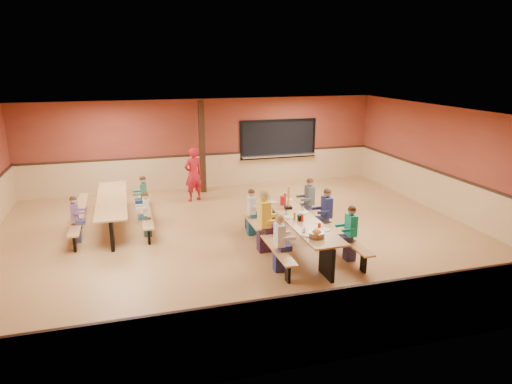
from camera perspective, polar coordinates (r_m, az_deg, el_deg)
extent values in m
plane|color=#9D6A3B|center=(11.24, -1.75, -5.79)|extent=(12.00, 12.00, 0.00)
cube|color=brown|center=(15.57, -6.39, 6.01)|extent=(12.00, 0.04, 3.00)
cube|color=brown|center=(6.32, 9.61, -9.25)|extent=(12.00, 0.04, 3.00)
cube|color=brown|center=(13.52, 23.69, 3.24)|extent=(0.04, 10.00, 3.00)
cube|color=white|center=(10.51, -1.89, 9.58)|extent=(12.00, 10.00, 0.04)
cube|color=black|center=(16.16, 2.80, 6.64)|extent=(2.60, 0.06, 1.20)
cube|color=silver|center=(16.18, 2.87, 4.59)|extent=(2.70, 0.28, 0.06)
cube|color=black|center=(14.95, -6.75, 5.59)|extent=(0.18, 0.18, 3.00)
cube|color=#B88249|center=(10.49, 5.41, -3.30)|extent=(0.75, 3.60, 0.04)
cube|color=black|center=(9.30, 8.85, -8.46)|extent=(0.08, 0.60, 0.70)
cube|color=black|center=(11.98, 2.67, -2.63)|extent=(0.08, 0.60, 0.70)
cube|color=#B88249|center=(10.33, 1.08, -5.24)|extent=(0.26, 3.60, 0.04)
cube|color=black|center=(10.41, 1.07, -6.39)|extent=(0.06, 0.18, 0.41)
cube|color=#B88249|center=(10.90, 9.42, -4.30)|extent=(0.26, 3.60, 0.04)
cube|color=black|center=(10.98, 9.37, -5.40)|extent=(0.06, 0.18, 0.41)
cube|color=#B88249|center=(12.46, -17.59, -0.86)|extent=(0.75, 3.60, 0.04)
cube|color=black|center=(11.10, -17.55, -4.92)|extent=(0.08, 0.60, 0.70)
cube|color=black|center=(14.05, -17.37, -0.54)|extent=(0.08, 0.60, 0.70)
cube|color=#B88249|center=(12.60, -21.22, -2.40)|extent=(0.26, 3.60, 0.04)
cube|color=black|center=(12.67, -21.12, -3.36)|extent=(0.06, 0.18, 0.41)
cube|color=#B88249|center=(12.54, -13.72, -1.83)|extent=(0.26, 3.60, 0.04)
cube|color=black|center=(12.61, -13.65, -2.81)|extent=(0.06, 0.18, 0.41)
imported|color=red|center=(14.15, -7.85, 2.22)|extent=(0.72, 0.61, 1.68)
cylinder|color=#B01917|center=(11.32, 3.41, -1.10)|extent=(0.16, 0.16, 0.22)
cube|color=black|center=(10.27, 5.56, -3.22)|extent=(0.10, 0.14, 0.13)
cylinder|color=yellow|center=(10.32, 4.83, -2.99)|extent=(0.06, 0.06, 0.17)
cylinder|color=#B2140F|center=(10.20, 5.79, -3.24)|extent=(0.06, 0.06, 0.17)
cube|color=black|center=(11.07, 4.04, -1.94)|extent=(0.16, 0.16, 0.06)
cube|color=#B88249|center=(10.99, 4.07, -0.56)|extent=(0.02, 0.09, 0.50)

